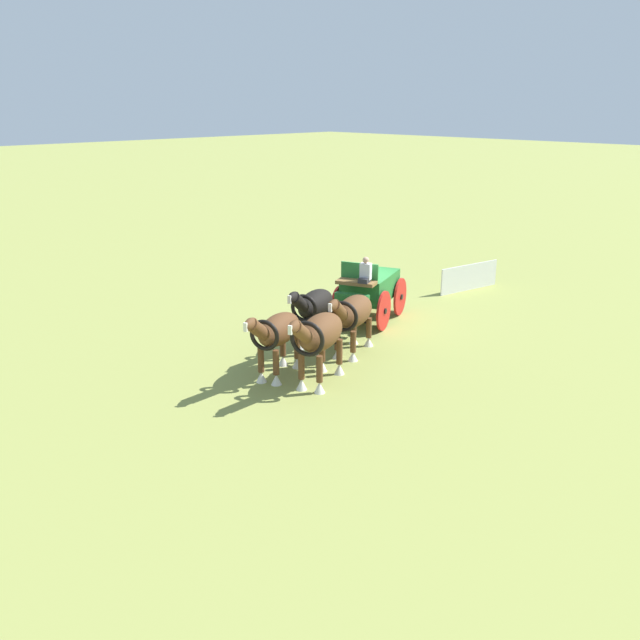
# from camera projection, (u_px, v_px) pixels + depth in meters

# --- Properties ---
(ground_plane) EXTENTS (220.00, 220.00, 0.00)m
(ground_plane) POSITION_uv_depth(u_px,v_px,m) (369.00, 319.00, 24.79)
(ground_plane) COLOR olive
(show_wagon) EXTENTS (5.41, 2.91, 2.65)m
(show_wagon) POSITION_uv_depth(u_px,v_px,m) (369.00, 289.00, 24.29)
(show_wagon) COLOR #236B2D
(show_wagon) RESTS_ON ground
(draft_horse_rear_near) EXTENTS (3.00, 1.68, 2.17)m
(draft_horse_rear_near) POSITION_uv_depth(u_px,v_px,m) (352.00, 314.00, 21.04)
(draft_horse_rear_near) COLOR brown
(draft_horse_rear_near) RESTS_ON ground
(draft_horse_rear_off) EXTENTS (2.89, 1.60, 2.24)m
(draft_horse_rear_off) POSITION_uv_depth(u_px,v_px,m) (314.00, 307.00, 21.50)
(draft_horse_rear_off) COLOR black
(draft_horse_rear_off) RESTS_ON ground
(draft_horse_lead_near) EXTENTS (3.02, 1.70, 2.31)m
(draft_horse_lead_near) POSITION_uv_depth(u_px,v_px,m) (319.00, 335.00, 18.74)
(draft_horse_lead_near) COLOR brown
(draft_horse_lead_near) RESTS_ON ground
(draft_horse_lead_off) EXTENTS (2.90, 1.61, 2.20)m
(draft_horse_lead_off) POSITION_uv_depth(u_px,v_px,m) (277.00, 333.00, 19.24)
(draft_horse_lead_off) COLOR brown
(draft_horse_lead_off) RESTS_ON ground
(sponsor_banner) EXTENTS (3.16, 0.62, 1.10)m
(sponsor_banner) POSITION_uv_depth(u_px,v_px,m) (469.00, 277.00, 28.46)
(sponsor_banner) COLOR silver
(sponsor_banner) RESTS_ON ground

